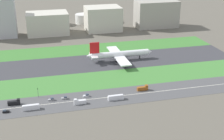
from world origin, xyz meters
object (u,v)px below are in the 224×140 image
truck_2 (80,102)px  cargo_warehouse (156,14)px  airliner (119,54)px  car_3 (86,95)px  bus_1 (31,107)px  fuel_tank_centre (83,19)px  car_2 (65,98)px  bus_0 (116,97)px  truck_0 (14,103)px  truck_1 (143,88)px  office_tower (103,19)px  fuel_tank_east (105,17)px  hangar_building (48,23)px  fuel_tank_west (57,20)px  traffic_light (38,92)px  car_4 (6,111)px  car_1 (51,99)px

truck_2 → cargo_warehouse: (132.51, 192.00, 15.80)m
airliner → car_3: (-43.05, -68.00, -5.31)m
bus_1 → fuel_tank_centre: 248.25m
car_2 → bus_1: size_ratio=0.38×
bus_0 → truck_0: bearing=-8.1°
car_3 → truck_1: bearing=-0.0°
office_tower → fuel_tank_east: 47.44m
car_3 → hangar_building: (-17.11, 182.00, 12.38)m
cargo_warehouse → fuel_tank_west: bearing=160.6°
car_2 → truck_1: bearing=-0.0°
bus_1 → fuel_tank_east: bearing=-114.0°
car_2 → airliner: bearing=49.1°
truck_2 → hangar_building: (-10.66, 192.00, 11.63)m
truck_2 → fuel_tank_centre: fuel_tank_centre is taller
truck_0 → traffic_light: 18.55m
bus_0 → truck_0: 71.32m
car_4 → truck_1: truck_1 is taller
bus_1 → car_1: 17.34m
hangar_building → office_tower: bearing=0.0°
hangar_building → fuel_tank_east: size_ratio=2.32×
car_1 → fuel_tank_west: fuel_tank_west is taller
office_tower → truck_2: bearing=-107.2°
car_4 → hangar_building: hangar_building is taller
car_1 → truck_1: bearing=-0.0°
car_2 → fuel_tank_east: size_ratio=0.20×
bus_0 → car_4: 75.87m
car_4 → fuel_tank_east: size_ratio=0.20×
traffic_light → cargo_warehouse: (160.33, 174.01, 13.18)m
airliner → bus_1: bearing=-136.6°
bus_0 → car_1: bearing=-12.5°
airliner → bus_0: size_ratio=5.60×
car_1 → office_tower: office_tower is taller
airliner → hangar_building: (-60.16, 114.00, 7.07)m
truck_2 → car_3: bearing=-122.8°
truck_2 → car_1: (-18.90, 10.00, -0.75)m
fuel_tank_east → bus_0: bearing=-101.0°
truck_0 → cargo_warehouse: 254.27m
car_2 → truck_1: (59.67, -0.00, 0.75)m
car_4 → car_3: bearing=-169.9°
car_4 → traffic_light: size_ratio=0.61×
car_3 → car_1: same height
car_1 → office_tower: bearing=66.7°
bus_0 → fuel_tank_east: bearing=-101.0°
car_2 → office_tower: office_tower is taller
airliner → fuel_tank_east: airliner is taller
fuel_tank_west → car_3: bearing=-89.5°
fuel_tank_west → traffic_light: bearing=-98.4°
airliner → traffic_light: size_ratio=9.03×
fuel_tank_west → fuel_tank_east: fuel_tank_east is taller
hangar_building → fuel_tank_west: 47.92m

